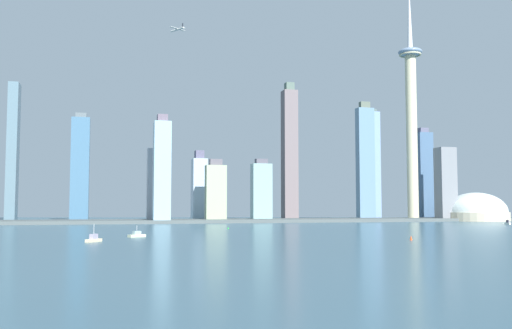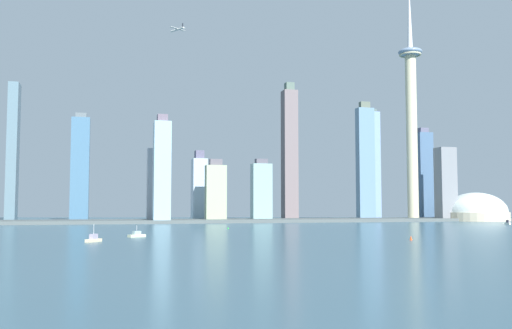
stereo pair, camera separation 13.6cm
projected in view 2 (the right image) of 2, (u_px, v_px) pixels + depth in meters
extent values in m
cube|color=#4F5959|center=(227.00, 221.00, 702.89)|extent=(768.35, 75.97, 3.87)
cylinder|color=beige|center=(412.00, 135.00, 798.54)|extent=(15.25, 15.25, 238.52)
ellipsoid|color=#6E85A2|center=(410.00, 52.00, 807.08)|extent=(33.78, 33.78, 11.49)
torus|color=beige|center=(410.00, 55.00, 806.80)|extent=(31.01, 31.01, 2.30)
cone|color=silver|center=(409.00, 13.00, 811.16)|extent=(7.62, 7.62, 102.24)
cylinder|color=beige|center=(476.00, 217.00, 770.01)|extent=(86.95, 86.95, 11.67)
ellipsoid|color=silver|center=(476.00, 212.00, 770.43)|extent=(82.60, 82.60, 53.37)
cube|color=#7999C2|center=(373.00, 166.00, 829.05)|extent=(15.66, 21.87, 157.19)
cube|color=#4C5F5B|center=(372.00, 111.00, 834.84)|extent=(9.40, 13.12, 4.48)
cube|color=#83AAA8|center=(261.00, 193.00, 734.78)|extent=(25.36, 17.24, 74.73)
cube|color=#504F5A|center=(261.00, 161.00, 737.69)|extent=(15.21, 10.34, 6.42)
cube|color=#95BCCE|center=(162.00, 172.00, 667.08)|extent=(19.69, 24.80, 119.34)
cube|color=#615564|center=(162.00, 118.00, 671.66)|extent=(11.82, 14.88, 8.65)
cube|color=slate|center=(290.00, 155.00, 778.59)|extent=(19.28, 18.91, 179.22)
cube|color=#51655A|center=(289.00, 87.00, 785.41)|extent=(11.57, 11.35, 10.98)
cube|color=#436C8C|center=(80.00, 170.00, 736.74)|extent=(23.04, 22.81, 134.76)
cube|color=#556166|center=(81.00, 116.00, 741.79)|extent=(13.82, 13.69, 6.18)
cube|color=#456284|center=(423.00, 176.00, 835.99)|extent=(21.81, 23.50, 127.84)
cube|color=#52546C|center=(422.00, 131.00, 840.82)|extent=(13.08, 14.10, 7.19)
cube|color=#A1A5B1|center=(154.00, 185.00, 723.19)|extent=(17.46, 16.69, 93.42)
cylinder|color=#4C4C51|center=(154.00, 138.00, 727.57)|extent=(1.60, 1.60, 28.68)
cube|color=#97A684|center=(216.00, 194.00, 703.76)|extent=(25.41, 14.66, 70.61)
cube|color=#5A555E|center=(216.00, 162.00, 706.57)|extent=(15.25, 8.79, 7.86)
cube|color=#6184A0|center=(365.00, 164.00, 798.56)|extent=(23.60, 13.22, 158.27)
cube|color=#586355|center=(365.00, 105.00, 804.55)|extent=(14.16, 7.93, 9.02)
cube|color=slate|center=(446.00, 184.00, 765.86)|extent=(23.61, 19.72, 99.01)
cube|color=#A9C0D4|center=(199.00, 190.00, 763.14)|extent=(19.07, 25.05, 83.42)
cube|color=#53516A|center=(199.00, 155.00, 766.53)|extent=(11.44, 15.03, 11.24)
cube|color=slate|center=(13.00, 152.00, 729.55)|extent=(12.63, 25.19, 178.92)
cube|color=white|center=(508.00, 224.00, 622.27)|extent=(3.68, 6.70, 2.09)
cube|color=#3F3847|center=(508.00, 221.00, 622.45)|extent=(2.24, 3.08, 2.88)
cylinder|color=silver|center=(507.00, 218.00, 622.73)|extent=(0.24, 0.24, 4.87)
cube|color=beige|center=(137.00, 236.00, 378.59)|extent=(12.27, 9.73, 1.63)
cube|color=#8FA9B1|center=(137.00, 233.00, 378.73)|extent=(5.97, 5.22, 2.34)
cylinder|color=silver|center=(137.00, 228.00, 378.94)|extent=(0.24, 0.24, 3.69)
cube|color=beige|center=(94.00, 240.00, 327.97)|extent=(9.48, 12.22, 1.70)
cube|color=#9C95AC|center=(94.00, 236.00, 328.14)|extent=(4.93, 5.86, 2.87)
cylinder|color=silver|center=(94.00, 229.00, 328.44)|extent=(0.24, 0.24, 5.51)
cone|color=#E54C19|center=(411.00, 238.00, 344.28)|extent=(1.69, 1.69, 2.72)
cone|color=green|center=(228.00, 228.00, 505.60)|extent=(1.48, 1.48, 1.91)
cylinder|color=beige|center=(177.00, 30.00, 732.01)|extent=(15.37, 21.10, 2.37)
sphere|color=beige|center=(171.00, 31.00, 739.87)|extent=(2.37, 2.37, 2.37)
cube|color=beige|center=(178.00, 29.00, 732.09)|extent=(21.93, 16.10, 0.50)
cube|color=beige|center=(183.00, 28.00, 725.44)|extent=(8.22, 6.43, 0.40)
cube|color=#2D333D|center=(183.00, 25.00, 725.67)|extent=(1.50, 1.87, 5.00)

